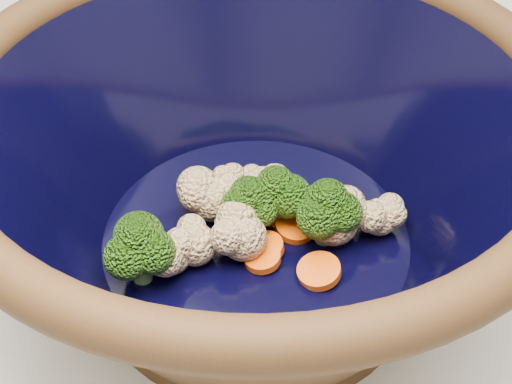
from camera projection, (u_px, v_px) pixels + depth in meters
The scene contains 2 objects.
mixing_bowl at pixel (256, 173), 0.46m from camera, with size 0.41×0.41×0.17m.
vegetable_pile at pixel (256, 215), 0.48m from camera, with size 0.17×0.14×0.05m.
Camera 1 is at (0.16, -0.30, 1.30)m, focal length 50.00 mm.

